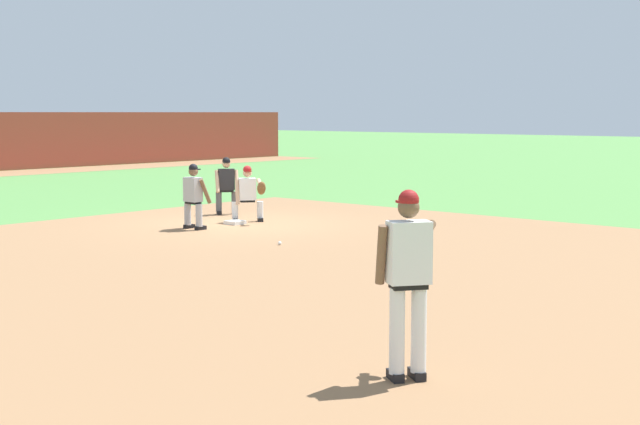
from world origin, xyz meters
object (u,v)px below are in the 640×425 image
(baseball, at_px, (280,243))
(pitcher, at_px, (409,272))
(first_baseman, at_px, (249,191))
(baserunner, at_px, (194,194))
(first_base_bag, at_px, (235,222))
(umpire, at_px, (227,183))

(baseball, height_order, pitcher, pitcher)
(first_baseman, bearing_deg, pitcher, -127.22)
(first_baseman, xyz_separation_m, baserunner, (-1.72, -0.02, 0.06))
(first_base_bag, distance_m, baseball, 3.47)
(baseball, xyz_separation_m, first_baseman, (2.18, 3.11, 0.69))
(first_base_bag, xyz_separation_m, baserunner, (-1.20, 0.04, 0.75))
(first_base_bag, bearing_deg, baserunner, 178.01)
(baseball, bearing_deg, umpire, 57.93)
(baseball, distance_m, umpire, 5.60)
(first_baseman, bearing_deg, baserunner, -179.20)
(first_baseman, bearing_deg, umpire, 64.26)
(first_base_bag, relative_size, first_baseman, 0.28)
(baserunner, height_order, umpire, same)
(pitcher, bearing_deg, umpire, 54.17)
(first_base_bag, distance_m, pitcher, 12.45)
(first_baseman, height_order, umpire, umpire)
(first_baseman, bearing_deg, baseball, -125.02)
(first_base_bag, bearing_deg, baseball, -118.70)
(first_base_bag, relative_size, umpire, 0.26)
(first_base_bag, height_order, first_baseman, first_baseman)
(umpire, bearing_deg, baseball, -122.07)
(pitcher, height_order, baserunner, pitcher)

